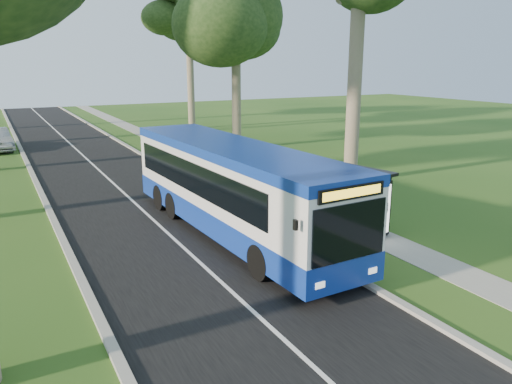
{
  "coord_description": "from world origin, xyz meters",
  "views": [
    {
      "loc": [
        -8.79,
        -14.01,
        6.1
      ],
      "look_at": [
        -0.7,
        1.08,
        1.6
      ],
      "focal_mm": 35.0,
      "sensor_mm": 36.0,
      "label": 1
    }
  ],
  "objects_px": {
    "bus_stop_sign": "(364,214)",
    "litter_bin": "(266,195)",
    "bus": "(233,189)",
    "bus_shelter": "(363,190)"
  },
  "relations": [
    {
      "from": "bus_stop_sign",
      "to": "bus_shelter",
      "type": "height_order",
      "value": "bus_stop_sign"
    },
    {
      "from": "bus_stop_sign",
      "to": "litter_bin",
      "type": "relative_size",
      "value": 2.83
    },
    {
      "from": "bus_stop_sign",
      "to": "litter_bin",
      "type": "distance_m",
      "value": 7.19
    },
    {
      "from": "bus_stop_sign",
      "to": "bus",
      "type": "bearing_deg",
      "value": 105.95
    },
    {
      "from": "litter_bin",
      "to": "bus_shelter",
      "type": "bearing_deg",
      "value": -74.43
    },
    {
      "from": "bus",
      "to": "bus_stop_sign",
      "type": "bearing_deg",
      "value": -66.05
    },
    {
      "from": "bus_shelter",
      "to": "bus",
      "type": "bearing_deg",
      "value": 141.1
    },
    {
      "from": "bus_stop_sign",
      "to": "litter_bin",
      "type": "bearing_deg",
      "value": 74.53
    },
    {
      "from": "bus",
      "to": "bus_shelter",
      "type": "relative_size",
      "value": 4.22
    },
    {
      "from": "bus_stop_sign",
      "to": "bus_shelter",
      "type": "distance_m",
      "value": 3.03
    }
  ]
}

